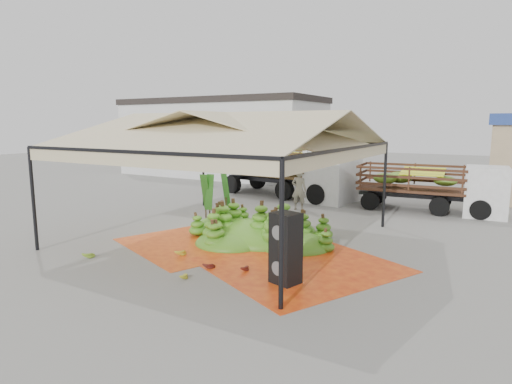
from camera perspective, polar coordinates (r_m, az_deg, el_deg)
The scene contains 17 objects.
ground at distance 14.02m, azimuth -3.83°, elevation -6.02°, with size 90.00×90.00×0.00m, color slate.
canopy_tent at distance 13.54m, azimuth -3.98°, elevation 7.58°, with size 8.10×8.10×4.00m.
building_white at distance 30.76m, azimuth -4.64°, elevation 7.30°, with size 14.30×6.30×5.40m.
tarp_left at distance 13.49m, azimuth -7.96°, elevation -6.68°, with size 4.00×3.81×0.01m, color orange.
tarp_right at distance 11.36m, azimuth 5.88°, elevation -9.67°, with size 4.22×4.43×0.01m, color orange.
banana_heap at distance 13.70m, azimuth 0.18°, elevation -3.83°, with size 5.50×4.52×1.18m, color #3D861C.
hand_yellow_a at distance 12.33m, azimuth -10.20°, elevation -7.72°, with size 0.50×0.41×0.23m, color gold.
hand_yellow_b at distance 10.51m, azimuth -10.00°, elevation -10.83°, with size 0.42×0.34×0.19m, color gold.
hand_red_a at distance 11.18m, azimuth -6.37°, elevation -9.49°, with size 0.44×0.36×0.20m, color #531613.
hand_red_b at distance 10.90m, azimuth -1.88°, elevation -9.93°, with size 0.44×0.36×0.20m, color #5A1914.
hand_green at distance 12.82m, azimuth -21.50°, elevation -7.61°, with size 0.47×0.39×0.21m, color #537F1A.
hanging_bunches at distance 11.86m, azimuth -3.15°, elevation 4.09°, with size 4.74×0.24×0.20m.
speaker_stack at distance 9.88m, azimuth 3.98°, elevation -7.51°, with size 0.73×0.68×1.66m.
banana_leaves at distance 16.16m, azimuth -5.03°, elevation -4.01°, with size 0.96×1.36×3.70m, color #257820, non-canonical shape.
vendor at distance 18.31m, azimuth 5.75°, elevation 0.31°, with size 0.64×0.42×1.75m, color gray.
truck_left at distance 21.56m, azimuth 4.84°, elevation 3.31°, with size 7.35×3.42×2.43m.
truck_right at distance 19.33m, azimuth 22.87°, elevation 1.12°, with size 5.85×2.33×1.97m.
Camera 1 is at (7.64, -11.18, 3.65)m, focal length 30.00 mm.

